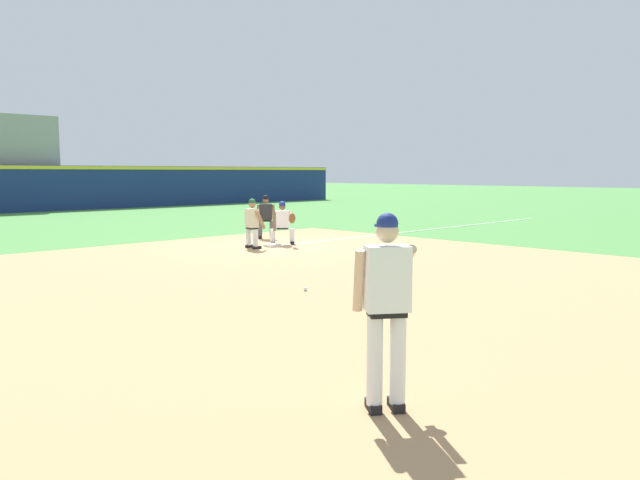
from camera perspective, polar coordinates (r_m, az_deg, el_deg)
name	(u,v)px	position (r m, az deg, el deg)	size (l,w,h in m)	color
ground_plane	(272,247)	(18.67, -4.40, -0.63)	(160.00, 160.00, 0.00)	#47843D
infield_dirt_patch	(299,286)	(12.25, -1.92, -4.21)	(18.00, 18.00, 0.01)	tan
foul_line_stripe	(433,229)	(24.71, 10.28, 0.99)	(16.37, 0.10, 0.00)	white
first_base_bag	(272,245)	(18.67, -4.40, -0.49)	(0.38, 0.38, 0.09)	white
baseball	(305,289)	(11.73, -1.34, -4.52)	(0.07, 0.07, 0.07)	white
pitcher	(388,299)	(5.80, 6.20, -5.42)	(0.84, 0.56, 1.86)	black
first_baseman	(283,221)	(19.15, -3.39, 1.75)	(0.72, 1.09, 1.34)	black
baserunner	(252,221)	(18.24, -6.21, 1.69)	(0.49, 0.63, 1.46)	black
umpire	(266,215)	(20.99, -4.98, 2.30)	(0.68, 0.64, 1.46)	black
outfield_wall	(13,187)	(38.12, -26.29, 4.34)	(48.00, 0.54, 2.60)	navy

